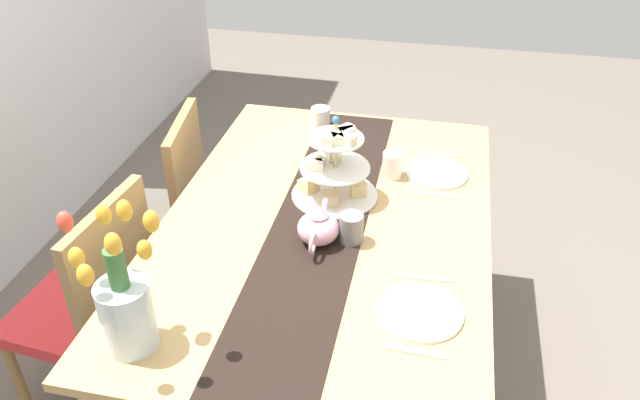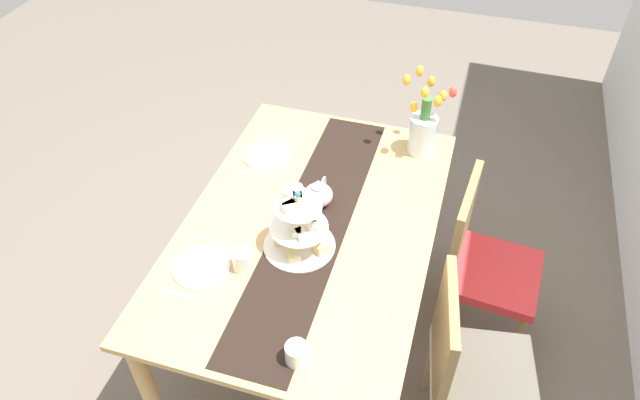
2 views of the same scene
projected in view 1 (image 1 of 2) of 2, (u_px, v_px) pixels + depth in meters
ground_plane at (325, 378)px, 2.49m from camera, size 8.00×8.00×0.00m
dining_table at (326, 244)px, 2.11m from camera, size 1.62×1.06×0.78m
chair_left at (93, 301)px, 2.13m from camera, size 0.46×0.46×0.91m
chair_right at (164, 207)px, 2.61m from camera, size 0.48×0.48×0.91m
table_runner at (321, 219)px, 2.06m from camera, size 1.56×0.30×0.00m
tiered_cake_stand at (334, 170)px, 2.12m from camera, size 0.30×0.30×0.30m
teapot at (318, 227)px, 1.92m from camera, size 0.24×0.13×0.14m
tulip_vase at (125, 303)px, 1.52m from camera, size 0.23×0.25×0.42m
cream_jug at (321, 117)px, 2.60m from camera, size 0.08×0.08×0.08m
dinner_plate_left at (421, 312)px, 1.69m from camera, size 0.23×0.23×0.01m
fork_left at (416, 352)px, 1.57m from camera, size 0.02×0.15×0.01m
knife_left at (425, 278)px, 1.81m from camera, size 0.03×0.17×0.01m
dinner_plate_right at (437, 173)px, 2.30m from camera, size 0.23×0.23×0.01m
fork_right at (434, 194)px, 2.18m from camera, size 0.02×0.15×0.01m
knife_right at (439, 154)px, 2.42m from camera, size 0.02×0.17×0.01m
mug_grey at (351, 228)px, 1.93m from camera, size 0.08×0.08×0.09m
mug_white_text at (393, 165)px, 2.26m from camera, size 0.08×0.08×0.09m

